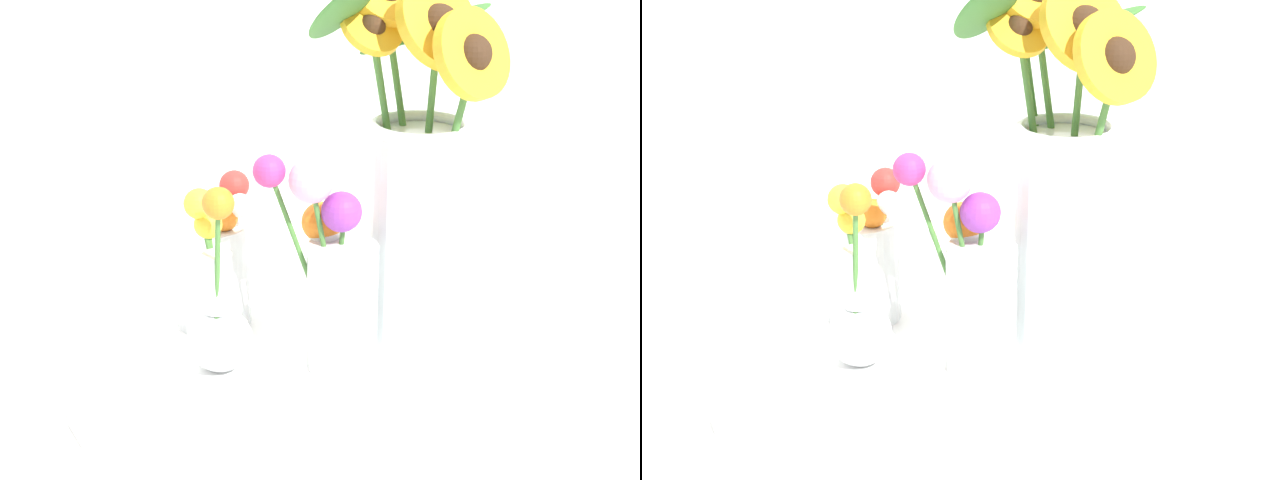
% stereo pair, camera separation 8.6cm
% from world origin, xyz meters
% --- Properties ---
extents(ground_plane, '(6.00, 6.00, 0.00)m').
position_xyz_m(ground_plane, '(0.00, 0.00, 0.00)').
color(ground_plane, white).
extents(serving_tray, '(0.51, 0.51, 0.02)m').
position_xyz_m(serving_tray, '(-0.00, 0.06, 0.01)').
color(serving_tray, white).
rests_on(serving_tray, ground_plane).
extents(mason_jar_sunflowers, '(0.24, 0.19, 0.38)m').
position_xyz_m(mason_jar_sunflowers, '(0.09, 0.04, 0.18)').
color(mason_jar_sunflowers, silver).
rests_on(mason_jar_sunflowers, serving_tray).
extents(vase_small_center, '(0.09, 0.10, 0.21)m').
position_xyz_m(vase_small_center, '(-0.01, 0.03, 0.11)').
color(vase_small_center, white).
rests_on(vase_small_center, serving_tray).
extents(vase_bulb_right, '(0.06, 0.08, 0.19)m').
position_xyz_m(vase_bulb_right, '(-0.10, 0.10, 0.08)').
color(vase_bulb_right, white).
rests_on(vase_bulb_right, serving_tray).
extents(vase_small_back, '(0.08, 0.08, 0.17)m').
position_xyz_m(vase_small_back, '(-0.05, 0.18, 0.08)').
color(vase_small_back, white).
rests_on(vase_small_back, serving_tray).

